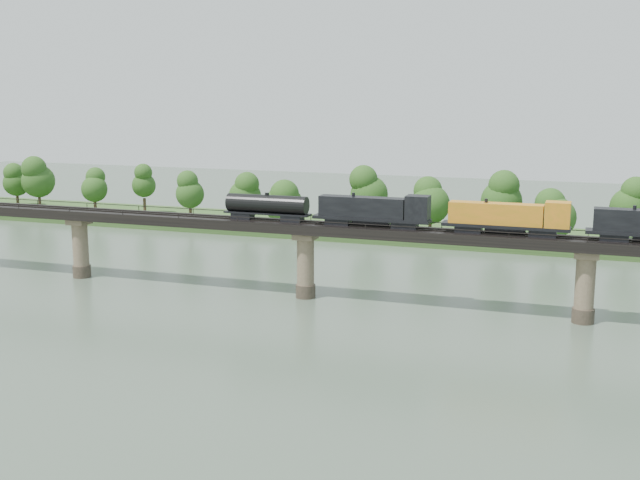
% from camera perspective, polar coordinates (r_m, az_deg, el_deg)
% --- Properties ---
extents(ground, '(400.00, 400.00, 0.00)m').
position_cam_1_polar(ground, '(95.40, -7.36, -8.45)').
color(ground, '#3A4A3B').
rests_on(ground, ground).
extents(far_bank, '(300.00, 24.00, 1.60)m').
position_cam_1_polar(far_bank, '(172.98, 5.30, 0.62)').
color(far_bank, '#2A481D').
rests_on(far_bank, ground).
extents(bridge, '(236.00, 30.00, 11.50)m').
position_cam_1_polar(bridge, '(120.44, -1.04, -1.59)').
color(bridge, '#473A2D').
rests_on(bridge, ground).
extents(bridge_superstructure, '(220.00, 4.90, 0.75)m').
position_cam_1_polar(bridge_superstructure, '(119.23, -1.05, 1.39)').
color(bridge_superstructure, black).
rests_on(bridge_superstructure, bridge).
extents(far_treeline, '(289.06, 17.54, 13.60)m').
position_cam_1_polar(far_treeline, '(169.63, 2.29, 3.20)').
color(far_treeline, '#382619').
rests_on(far_treeline, far_bank).
extents(freight_train, '(69.77, 2.72, 4.80)m').
position_cam_1_polar(freight_train, '(113.09, 9.95, 1.73)').
color(freight_train, black).
rests_on(freight_train, bridge).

